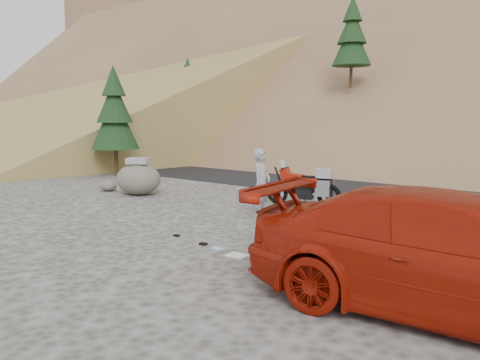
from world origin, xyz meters
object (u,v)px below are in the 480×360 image
object	(u,v)px
motorcycle	(306,187)
man	(261,220)
red_car	(455,315)
boulder	(139,179)

from	to	relation	value
motorcycle	man	bearing A→B (deg)	-102.03
red_car	boulder	world-z (taller)	boulder
red_car	man	bearing A→B (deg)	54.48
motorcycle	red_car	world-z (taller)	motorcycle
red_car	motorcycle	bearing A→B (deg)	39.50
red_car	boulder	bearing A→B (deg)	65.52
man	boulder	distance (m)	5.83
man	red_car	xyz separation A→B (m)	(5.57, -3.12, 0.00)
man	boulder	world-z (taller)	boulder
man	red_car	distance (m)	6.38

